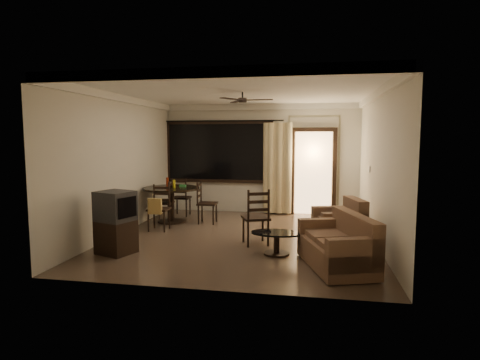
% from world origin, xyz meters
% --- Properties ---
extents(ground, '(5.50, 5.50, 0.00)m').
position_xyz_m(ground, '(0.00, 0.00, 0.00)').
color(ground, '#7F6651').
rests_on(ground, ground).
extents(room_shell, '(5.50, 6.70, 5.50)m').
position_xyz_m(room_shell, '(0.59, 1.77, 1.83)').
color(room_shell, beige).
rests_on(room_shell, ground).
extents(dining_table, '(1.29, 1.29, 1.03)m').
position_xyz_m(dining_table, '(-1.86, 1.17, 0.64)').
color(dining_table, black).
rests_on(dining_table, ground).
extents(dining_chair_west, '(0.43, 0.43, 0.95)m').
position_xyz_m(dining_chair_west, '(-2.04, 1.14, 0.28)').
color(dining_chair_west, black).
rests_on(dining_chair_west, ground).
extents(dining_chair_east, '(0.43, 0.43, 0.95)m').
position_xyz_m(dining_chair_east, '(-1.03, 1.20, 0.28)').
color(dining_chair_east, black).
rests_on(dining_chair_east, ground).
extents(dining_chair_south, '(0.43, 0.49, 0.95)m').
position_xyz_m(dining_chair_south, '(-1.84, 0.31, 0.31)').
color(dining_chair_south, black).
rests_on(dining_chair_south, ground).
extents(dining_chair_north, '(0.43, 0.43, 0.95)m').
position_xyz_m(dining_chair_north, '(-1.89, 1.95, 0.28)').
color(dining_chair_north, black).
rests_on(dining_chair_north, ground).
extents(tv_cabinet, '(0.68, 0.65, 1.06)m').
position_xyz_m(tv_cabinet, '(-1.91, -1.42, 0.53)').
color(tv_cabinet, black).
rests_on(tv_cabinet, ground).
extents(sofa, '(1.20, 1.64, 0.79)m').
position_xyz_m(sofa, '(1.75, -1.53, 0.31)').
color(sofa, '#4A2622').
rests_on(sofa, ground).
extents(armchair, '(0.99, 0.99, 0.82)m').
position_xyz_m(armchair, '(1.86, -0.12, 0.34)').
color(armchair, '#4A2622').
rests_on(armchair, ground).
extents(coffee_table, '(0.86, 0.52, 0.38)m').
position_xyz_m(coffee_table, '(0.76, -1.01, 0.25)').
color(coffee_table, black).
rests_on(coffee_table, ground).
extents(side_chair, '(0.60, 0.60, 1.03)m').
position_xyz_m(side_chair, '(0.33, -0.44, 0.31)').
color(side_chair, black).
rests_on(side_chair, ground).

